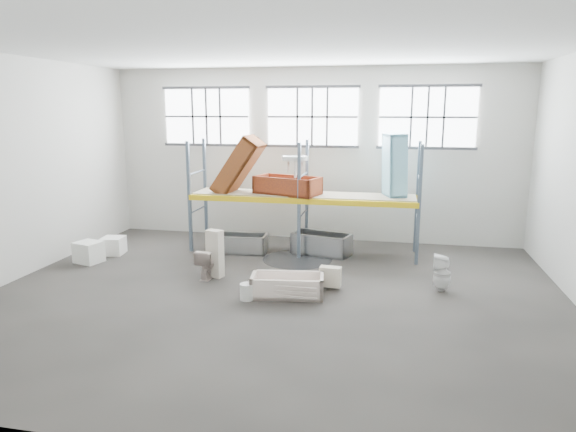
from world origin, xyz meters
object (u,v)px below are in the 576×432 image
(carton_near, at_px, (89,252))
(bathtub_beige, at_px, (287,285))
(toilet_beige, at_px, (208,263))
(cistern_tall, at_px, (215,254))
(steel_tub_left, at_px, (242,243))
(toilet_white, at_px, (442,273))
(bucket, at_px, (247,292))
(rust_tub_flat, at_px, (287,185))
(steel_tub_right, at_px, (322,244))
(blue_tub_upright, at_px, (394,165))

(carton_near, bearing_deg, bathtub_beige, -13.38)
(toilet_beige, distance_m, cistern_tall, 0.28)
(steel_tub_left, relative_size, carton_near, 2.20)
(toilet_white, height_order, bucket, toilet_white)
(steel_tub_left, height_order, rust_tub_flat, rust_tub_flat)
(toilet_white, height_order, carton_near, toilet_white)
(cistern_tall, height_order, toilet_white, cistern_tall)
(cistern_tall, bearing_deg, bathtub_beige, -7.78)
(toilet_white, bearing_deg, bathtub_beige, -69.60)
(toilet_beige, bearing_deg, rust_tub_flat, -113.18)
(cistern_tall, height_order, carton_near, cistern_tall)
(toilet_white, xyz_separation_m, steel_tub_right, (-2.91, 2.32, -0.12))
(toilet_beige, relative_size, steel_tub_right, 0.45)
(toilet_beige, distance_m, toilet_white, 5.21)
(bucket, xyz_separation_m, carton_near, (-4.66, 1.68, 0.10))
(bathtub_beige, distance_m, cistern_tall, 2.10)
(blue_tub_upright, relative_size, bucket, 4.81)
(toilet_beige, height_order, bucket, toilet_beige)
(bathtub_beige, xyz_separation_m, cistern_tall, (-1.88, 0.86, 0.33))
(steel_tub_right, bearing_deg, carton_near, -160.94)
(steel_tub_left, distance_m, steel_tub_right, 2.17)
(steel_tub_left, relative_size, blue_tub_upright, 0.84)
(cistern_tall, bearing_deg, toilet_white, 17.64)
(bucket, bearing_deg, toilet_beige, 137.89)
(steel_tub_right, relative_size, rust_tub_flat, 0.89)
(bathtub_beige, xyz_separation_m, rust_tub_flat, (-0.69, 3.31, 1.60))
(cistern_tall, relative_size, rust_tub_flat, 0.64)
(toilet_beige, relative_size, steel_tub_left, 0.51)
(bathtub_beige, distance_m, bucket, 0.86)
(steel_tub_right, bearing_deg, toilet_white, -38.52)
(steel_tub_right, distance_m, rust_tub_flat, 1.81)
(bucket, bearing_deg, carton_near, 160.19)
(carton_near, bearing_deg, steel_tub_left, 25.06)
(bathtub_beige, bearing_deg, cistern_tall, 147.94)
(bathtub_beige, height_order, carton_near, carton_near)
(cistern_tall, relative_size, toilet_white, 1.38)
(toilet_beige, bearing_deg, bucket, 142.40)
(toilet_beige, bearing_deg, carton_near, -4.42)
(blue_tub_upright, distance_m, carton_near, 8.13)
(toilet_white, xyz_separation_m, carton_near, (-8.60, 0.35, -0.14))
(toilet_beige, relative_size, bucket, 2.05)
(toilet_beige, relative_size, blue_tub_upright, 0.43)
(toilet_white, distance_m, steel_tub_right, 3.72)
(toilet_beige, xyz_separation_m, rust_tub_flat, (1.34, 2.56, 1.48))
(cistern_tall, bearing_deg, steel_tub_left, 106.80)
(bathtub_beige, relative_size, carton_near, 2.43)
(toilet_beige, height_order, carton_near, toilet_beige)
(rust_tub_flat, xyz_separation_m, blue_tub_upright, (2.78, 0.24, 0.57))
(toilet_beige, xyz_separation_m, steel_tub_left, (0.15, 2.19, -0.10))
(bathtub_beige, bearing_deg, steel_tub_left, 115.12)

